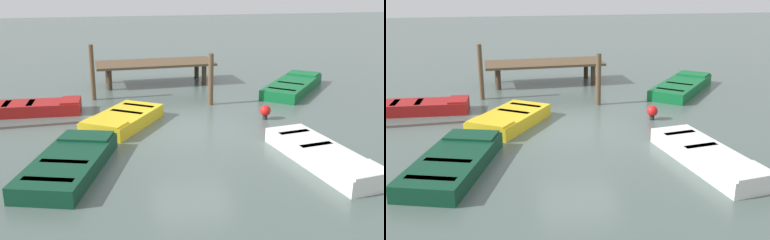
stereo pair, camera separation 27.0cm
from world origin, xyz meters
TOP-DOWN VIEW (x-y plane):
  - ground_plane at (0.00, 0.00)m, footprint 80.00×80.00m
  - dock_segment at (-0.38, 6.42)m, footprint 5.11×2.12m
  - rowboat_white at (2.76, -3.05)m, footprint 1.75×3.88m
  - rowboat_red at (-4.81, 2.77)m, footprint 2.89×1.18m
  - rowboat_dark_green at (-3.47, -2.35)m, footprint 2.41×3.80m
  - rowboat_yellow at (-2.03, 0.90)m, footprint 2.76×3.18m
  - rowboat_green at (4.99, 4.09)m, footprint 3.68×4.07m
  - mooring_piling_far_right at (1.22, 2.74)m, footprint 0.18×0.18m
  - mooring_piling_mid_left at (-2.97, 4.22)m, footprint 0.17×0.17m
  - marker_buoy at (2.58, 0.69)m, footprint 0.36×0.36m

SIDE VIEW (x-z plane):
  - ground_plane at x=0.00m, z-range 0.00..0.00m
  - rowboat_green at x=4.99m, z-range -0.01..0.45m
  - rowboat_white at x=2.76m, z-range -0.01..0.45m
  - rowboat_dark_green at x=-3.47m, z-range -0.01..0.45m
  - rowboat_yellow at x=-2.03m, z-range -0.01..0.45m
  - rowboat_red at x=-4.81m, z-range -0.01..0.45m
  - marker_buoy at x=2.58m, z-range 0.05..0.53m
  - dock_segment at x=-0.38m, z-range 0.37..1.32m
  - mooring_piling_far_right at x=1.22m, z-range 0.00..1.88m
  - mooring_piling_mid_left at x=-2.97m, z-range 0.00..2.10m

